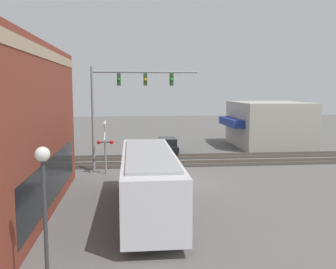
{
  "coord_description": "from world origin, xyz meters",
  "views": [
    {
      "loc": [
        -23.63,
        3.67,
        6.09
      ],
      "look_at": [
        5.24,
        0.74,
        2.52
      ],
      "focal_mm": 40.0,
      "sensor_mm": 36.0,
      "label": 1
    }
  ],
  "objects_px": {
    "streetlamp": "(45,207)",
    "parked_car_black": "(167,146)",
    "crossing_signal": "(105,142)",
    "pedestrian_near_bus": "(189,205)",
    "city_bus": "(149,179)"
  },
  "relations": [
    {
      "from": "streetlamp",
      "to": "parked_car_black",
      "type": "bearing_deg",
      "value": -13.9
    },
    {
      "from": "crossing_signal",
      "to": "pedestrian_near_bus",
      "type": "distance_m",
      "value": 11.35
    },
    {
      "from": "crossing_signal",
      "to": "pedestrian_near_bus",
      "type": "bearing_deg",
      "value": -156.9
    },
    {
      "from": "parked_car_black",
      "to": "pedestrian_near_bus",
      "type": "relative_size",
      "value": 2.58
    },
    {
      "from": "parked_car_black",
      "to": "pedestrian_near_bus",
      "type": "xyz_separation_m",
      "value": [
        -18.77,
        0.85,
        0.16
      ]
    },
    {
      "from": "city_bus",
      "to": "parked_car_black",
      "type": "bearing_deg",
      "value": -8.59
    },
    {
      "from": "city_bus",
      "to": "parked_car_black",
      "type": "relative_size",
      "value": 2.54
    },
    {
      "from": "city_bus",
      "to": "streetlamp",
      "type": "distance_m",
      "value": 7.83
    },
    {
      "from": "streetlamp",
      "to": "city_bus",
      "type": "bearing_deg",
      "value": -25.89
    },
    {
      "from": "crossing_signal",
      "to": "parked_car_black",
      "type": "distance_m",
      "value": 10.06
    },
    {
      "from": "streetlamp",
      "to": "parked_car_black",
      "type": "relative_size",
      "value": 1.05
    },
    {
      "from": "crossing_signal",
      "to": "pedestrian_near_bus",
      "type": "relative_size",
      "value": 2.33
    },
    {
      "from": "streetlamp",
      "to": "parked_car_black",
      "type": "distance_m",
      "value": 25.02
    },
    {
      "from": "parked_car_black",
      "to": "pedestrian_near_bus",
      "type": "distance_m",
      "value": 18.79
    },
    {
      "from": "city_bus",
      "to": "parked_car_black",
      "type": "distance_m",
      "value": 17.44
    }
  ]
}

